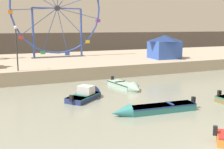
{
  "coord_description": "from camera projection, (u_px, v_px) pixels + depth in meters",
  "views": [
    {
      "loc": [
        -10.12,
        -7.62,
        5.5
      ],
      "look_at": [
        -0.76,
        13.52,
        1.51
      ],
      "focal_mm": 44.24,
      "sensor_mm": 36.0,
      "label": 1
    }
  ],
  "objects": [
    {
      "name": "quay_promenade",
      "position": [
        73.0,
        63.0,
        37.31
      ],
      "size": [
        110.0,
        18.61,
        1.36
      ],
      "primitive_type": "cube",
      "color": "tan",
      "rests_on": "ground_plane"
    },
    {
      "name": "distant_town_skyline",
      "position": [
        47.0,
        44.0,
        53.18
      ],
      "size": [
        140.0,
        3.0,
        4.4
      ],
      "primitive_type": "cube",
      "color": "#564C47",
      "rests_on": "ground_plane"
    },
    {
      "name": "motorboat_seafoam",
      "position": [
        127.0,
        86.0,
        24.78
      ],
      "size": [
        1.8,
        4.54,
        1.2
      ],
      "rotation": [
        0.0,
        0.0,
        4.84
      ],
      "color": "#93BCAD",
      "rests_on": "ground_plane"
    },
    {
      "name": "motorboat_teal_painted",
      "position": [
        150.0,
        109.0,
        17.83
      ],
      "size": [
        6.06,
        1.5,
        1.06
      ],
      "rotation": [
        0.0,
        0.0,
        3.06
      ],
      "color": "teal",
      "rests_on": "ground_plane"
    },
    {
      "name": "motorboat_navy_blue",
      "position": [
        88.0,
        94.0,
        21.64
      ],
      "size": [
        3.78,
        3.45,
        1.5
      ],
      "rotation": [
        0.0,
        0.0,
        0.69
      ],
      "color": "navy",
      "rests_on": "ground_plane"
    },
    {
      "name": "ferris_wheel_blue_frame",
      "position": [
        57.0,
        10.0,
        37.42
      ],
      "size": [
        12.53,
        1.2,
        12.85
      ],
      "color": "#334CA8",
      "rests_on": "quay_promenade"
    },
    {
      "name": "carnival_booth_blue_tent",
      "position": [
        164.0,
        46.0,
        36.59
      ],
      "size": [
        4.05,
        3.76,
        3.09
      ],
      "rotation": [
        0.0,
        0.0,
        -0.06
      ],
      "color": "#3356B7",
      "rests_on": "quay_promenade"
    },
    {
      "name": "promenade_lamp_near",
      "position": [
        16.0,
        42.0,
        25.9
      ],
      "size": [
        0.32,
        0.32,
        4.26
      ],
      "color": "#2D2D33",
      "rests_on": "quay_promenade"
    }
  ]
}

